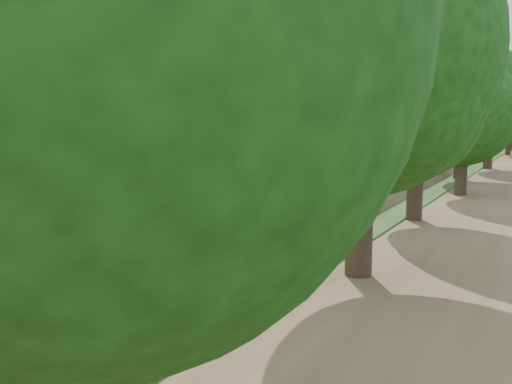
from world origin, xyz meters
The scene contains 11 objects.
ground centered at (0.00, 0.00, 0.00)m, with size 320.00×320.00×0.00m, color #2D4C19.
trackbed centered at (2.00, 60.00, 0.07)m, with size 9.50×170.00×0.28m.
platform centered at (-5.20, 16.00, 0.19)m, with size 6.40×68.00×0.38m, color #A19A82.
yellow_stripe centered at (-2.35, 16.00, 0.39)m, with size 0.55×68.00×0.01m, color gold.
station_building centered at (-14.00, 30.00, 4.09)m, with size 8.60×6.60×8.00m.
signal_gantry centered at (2.47, 54.99, 4.82)m, with size 8.40×0.38×6.20m.
trees_behind_platform centered at (-11.17, 20.67, 4.53)m, with size 7.82×53.32×7.21m.
train centered at (0.00, 65.48, 2.24)m, with size 2.96×118.89×4.36m.
lamppost_far centered at (-3.64, 7.07, 2.55)m, with size 0.48×0.48×4.86m.
signal_platform centered at (-2.90, 6.45, 4.07)m, with size 0.35×0.28×6.00m.
signal_farside centered at (6.20, 19.32, 3.71)m, with size 0.32×0.26×5.87m.
Camera 1 is at (15.15, -14.70, 7.22)m, focal length 40.00 mm.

